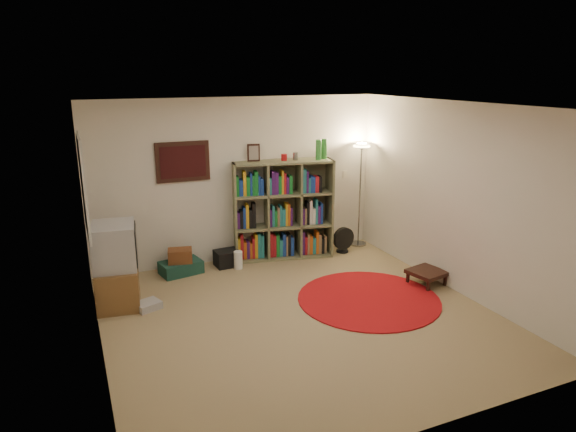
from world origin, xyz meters
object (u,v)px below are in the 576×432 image
tv_stand (117,266)px  floor_lamp (361,161)px  suitcase (181,267)px  floor_fan (343,240)px  side_table (427,273)px  bookshelf (281,211)px

tv_stand → floor_lamp: bearing=18.8°
suitcase → floor_fan: bearing=-14.0°
side_table → suitcase: bearing=149.9°
side_table → bookshelf: bearing=127.3°
bookshelf → suitcase: bearing=-165.4°
side_table → floor_fan: bearing=104.4°
suitcase → bookshelf: bearing=-7.6°
floor_lamp → suitcase: (-3.06, -0.09, -1.36)m
floor_lamp → side_table: (-0.01, -1.85, -1.28)m
floor_fan → suitcase: bearing=170.4°
bookshelf → floor_fan: (0.99, -0.24, -0.54)m
bookshelf → floor_lamp: bearing=11.6°
suitcase → side_table: size_ratio=1.20×
floor_fan → side_table: floor_fan is taller
bookshelf → tv_stand: size_ratio=1.75×
bookshelf → floor_fan: bearing=-2.0°
tv_stand → side_table: (3.98, -1.05, -0.34)m
floor_fan → tv_stand: bearing=-177.5°
floor_fan → tv_stand: size_ratio=0.40×
tv_stand → suitcase: tv_stand is taller
floor_fan → tv_stand: (-3.56, -0.56, 0.30)m
floor_lamp → side_table: bearing=-90.4°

